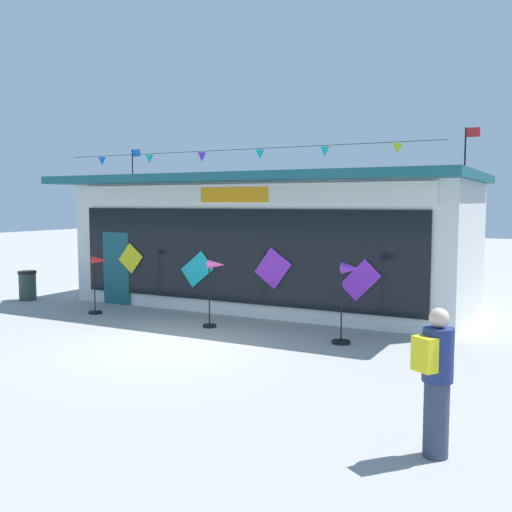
% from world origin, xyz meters
% --- Properties ---
extents(ground_plane, '(80.00, 80.00, 0.00)m').
position_xyz_m(ground_plane, '(0.00, 0.00, 0.00)').
color(ground_plane, '#9E9B99').
extents(kite_shop_building, '(10.93, 5.48, 4.59)m').
position_xyz_m(kite_shop_building, '(-0.42, 5.27, 1.79)').
color(kite_shop_building, silver).
rests_on(kite_shop_building, ground_plane).
extents(wind_spinner_far_left, '(0.56, 0.34, 1.48)m').
position_xyz_m(wind_spinner_far_left, '(-3.62, 1.72, 0.94)').
color(wind_spinner_far_left, black).
rests_on(wind_spinner_far_left, ground_plane).
extents(wind_spinner_left, '(0.57, 0.31, 1.54)m').
position_xyz_m(wind_spinner_left, '(-0.15, 1.70, 1.07)').
color(wind_spinner_left, black).
rests_on(wind_spinner_left, ground_plane).
extents(wind_spinner_center_left, '(0.56, 0.37, 1.65)m').
position_xyz_m(wind_spinner_center_left, '(3.01, 1.62, 1.08)').
color(wind_spinner_center_left, black).
rests_on(wind_spinner_center_left, ground_plane).
extents(person_near_camera, '(0.43, 0.48, 1.68)m').
position_xyz_m(person_near_camera, '(5.62, -2.93, 0.89)').
color(person_near_camera, '#333D56').
rests_on(person_near_camera, ground_plane).
extents(trash_bin, '(0.52, 0.52, 0.85)m').
position_xyz_m(trash_bin, '(-6.95, 2.39, 0.43)').
color(trash_bin, '#2D4238').
rests_on(trash_bin, ground_plane).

